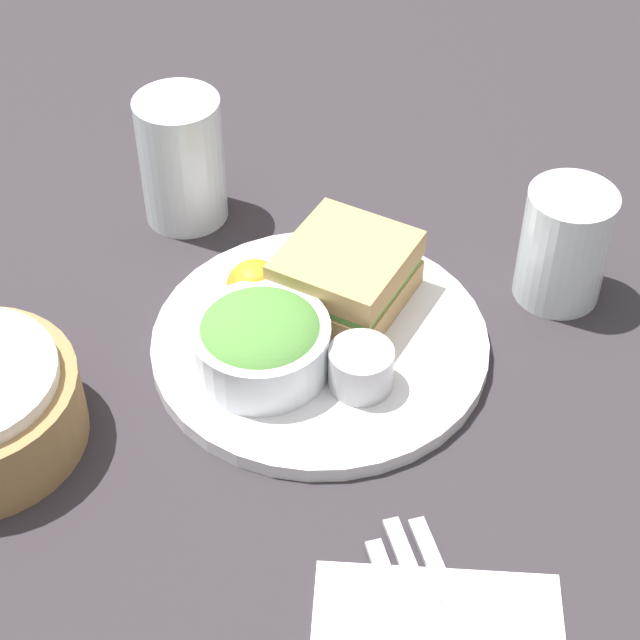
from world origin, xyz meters
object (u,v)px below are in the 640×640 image
sandwich (346,274)px  water_glass (564,245)px  plate (320,343)px  dressing_cup (361,368)px  fork (464,636)px  drink_glass (182,160)px  salad_bowl (261,341)px

sandwich → water_glass: water_glass is taller
plate → dressing_cup: (-0.05, -0.04, 0.03)m
dressing_cup → plate: bearing=35.2°
plate → fork: 0.29m
sandwich → drink_glass: (0.13, 0.16, 0.02)m
dressing_cup → drink_glass: bearing=37.9°
salad_bowl → water_glass: bearing=-63.8°
plate → sandwich: bearing=-21.2°
sandwich → dressing_cup: (-0.10, -0.02, -0.01)m
fork → sandwich: bearing=177.2°
dressing_cup → drink_glass: drink_glass is taller
salad_bowl → sandwich: bearing=-36.9°
salad_bowl → dressing_cup: salad_bowl is taller
water_glass → sandwich: bearing=101.7°
plate → drink_glass: drink_glass is taller
salad_bowl → water_glass: (0.12, -0.25, 0.01)m
drink_glass → sandwich: bearing=-128.6°
drink_glass → fork: drink_glass is taller
water_glass → salad_bowl: bearing=116.2°
salad_bowl → drink_glass: drink_glass is taller
plate → drink_glass: bearing=38.7°
plate → salad_bowl: 0.07m
plate → dressing_cup: dressing_cup is taller
drink_glass → fork: size_ratio=0.66×
plate → fork: size_ratio=1.47×
fork → plate: bearing=-176.5°
plate → dressing_cup: size_ratio=5.43×
salad_bowl → drink_glass: size_ratio=0.89×
salad_bowl → dressing_cup: bearing=-100.3°
salad_bowl → water_glass: 0.28m
sandwich → water_glass: bearing=-78.3°
plate → salad_bowl: size_ratio=2.51×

